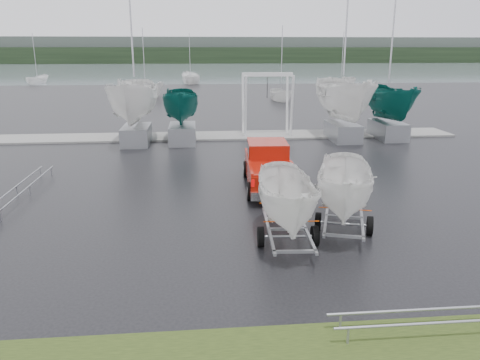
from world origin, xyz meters
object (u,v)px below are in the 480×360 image
at_px(pickup_truck, 268,164).
at_px(trailer_hitched, 289,156).
at_px(boat_hoist, 267,95).
at_px(trailer_parked, 349,145).

bearing_deg(pickup_truck, trailer_hitched, -90.00).
distance_m(pickup_truck, trailer_hitched, 6.39).
bearing_deg(boat_hoist, trailer_parked, -90.20).
bearing_deg(trailer_hitched, boat_hoist, 86.93).
height_order(pickup_truck, trailer_hitched, trailer_hitched).
distance_m(trailer_parked, boat_hoist, 16.91).
xyz_separation_m(pickup_truck, trailer_hitched, (-0.38, -6.13, 1.75)).
height_order(pickup_truck, trailer_parked, trailer_parked).
xyz_separation_m(pickup_truck, trailer_parked, (1.62, -5.29, 1.86)).
xyz_separation_m(pickup_truck, boat_hoist, (1.68, 11.62, 1.74)).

